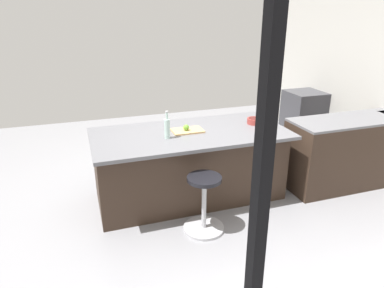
% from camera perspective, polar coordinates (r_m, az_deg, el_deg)
% --- Properties ---
extents(ground_plane, '(7.75, 7.75, 0.00)m').
position_cam_1_polar(ground_plane, '(4.38, -0.94, -9.34)').
color(ground_plane, gray).
extents(sink_cabinet, '(2.55, 0.60, 1.20)m').
position_cam_1_polar(sink_cabinet, '(5.36, 27.76, -0.51)').
color(sink_cabinet, '#38281E').
rests_on(sink_cabinet, ground_plane).
extents(oven_range, '(0.60, 0.61, 0.89)m').
position_cam_1_polar(oven_range, '(6.51, 17.71, 4.29)').
color(oven_range, '#38383D').
rests_on(oven_range, ground_plane).
extents(kitchen_island, '(2.29, 1.10, 0.88)m').
position_cam_1_polar(kitchen_island, '(4.29, -0.42, -3.34)').
color(kitchen_island, '#38281E').
rests_on(kitchen_island, ground_plane).
extents(stool_by_window, '(0.44, 0.44, 0.63)m').
position_cam_1_polar(stool_by_window, '(3.73, 1.93, -9.98)').
color(stool_by_window, '#B7B7BC').
rests_on(stool_by_window, ground_plane).
extents(cutting_board, '(0.36, 0.24, 0.02)m').
position_cam_1_polar(cutting_board, '(4.10, -0.73, 2.20)').
color(cutting_board, tan).
rests_on(cutting_board, kitchen_island).
extents(apple_green, '(0.07, 0.07, 0.07)m').
position_cam_1_polar(apple_green, '(4.07, -0.96, 2.71)').
color(apple_green, '#609E2D').
rests_on(apple_green, cutting_board).
extents(water_bottle, '(0.06, 0.06, 0.31)m').
position_cam_1_polar(water_bottle, '(3.86, -4.09, 2.68)').
color(water_bottle, silver).
rests_on(water_bottle, kitchen_island).
extents(fruit_bowl, '(0.19, 0.19, 0.07)m').
position_cam_1_polar(fruit_bowl, '(4.45, 10.19, 3.78)').
color(fruit_bowl, '#993833').
rests_on(fruit_bowl, kitchen_island).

